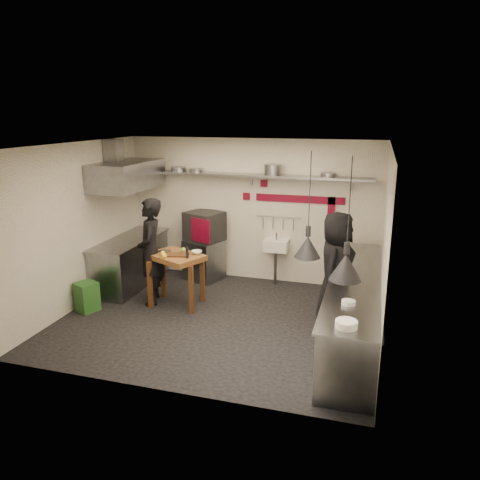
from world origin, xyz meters
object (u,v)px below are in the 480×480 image
(combi_oven, at_px, (204,226))
(chef_right, at_px, (336,268))
(oven_stand, at_px, (204,260))
(chef_left, at_px, (151,252))
(prep_table, at_px, (177,280))
(green_bin, at_px, (87,297))

(combi_oven, relative_size, chef_right, 0.36)
(combi_oven, bearing_deg, oven_stand, -82.59)
(combi_oven, distance_m, chef_left, 1.50)
(combi_oven, distance_m, prep_table, 1.53)
(combi_oven, relative_size, prep_table, 0.71)
(green_bin, distance_m, prep_table, 1.53)
(combi_oven, height_order, green_bin, combi_oven)
(green_bin, bearing_deg, combi_oven, 56.60)
(green_bin, relative_size, chef_left, 0.27)
(green_bin, xyz_separation_m, prep_table, (1.36, 0.67, 0.21))
(prep_table, bearing_deg, green_bin, -128.78)
(prep_table, relative_size, chef_left, 0.49)
(combi_oven, height_order, prep_table, combi_oven)
(combi_oven, xyz_separation_m, chef_right, (2.70, -1.34, -0.18))
(prep_table, height_order, chef_right, chef_right)
(prep_table, bearing_deg, combi_oven, 114.61)
(green_bin, relative_size, chef_right, 0.28)
(chef_left, bearing_deg, combi_oven, 138.63)
(chef_right, bearing_deg, oven_stand, 75.12)
(chef_left, relative_size, chef_right, 1.03)
(oven_stand, height_order, green_bin, oven_stand)
(chef_right, bearing_deg, green_bin, 111.05)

